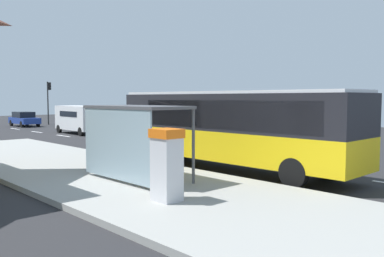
# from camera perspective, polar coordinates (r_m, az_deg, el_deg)

# --- Properties ---
(ground_plane) EXTENTS (56.00, 92.00, 0.04)m
(ground_plane) POSITION_cam_1_polar(r_m,az_deg,el_deg) (28.82, -13.59, -1.75)
(ground_plane) COLOR #262628
(sidewalk_platform) EXTENTS (6.20, 30.00, 0.18)m
(sidewalk_platform) POSITION_cam_1_polar(r_m,az_deg,el_deg) (15.35, -11.93, -6.51)
(sidewalk_platform) COLOR #999993
(sidewalk_platform) RESTS_ON ground
(lane_stripe_seg_1) EXTENTS (0.16, 2.20, 0.01)m
(lane_stripe_seg_1) POSITION_cam_1_polar(r_m,az_deg,el_deg) (17.80, 12.17, -5.31)
(lane_stripe_seg_1) COLOR silver
(lane_stripe_seg_1) RESTS_ON ground
(lane_stripe_seg_2) EXTENTS (0.16, 2.20, 0.01)m
(lane_stripe_seg_2) POSITION_cam_1_polar(r_m,az_deg,el_deg) (20.99, 0.80, -3.77)
(lane_stripe_seg_2) COLOR silver
(lane_stripe_seg_2) RESTS_ON ground
(lane_stripe_seg_3) EXTENTS (0.16, 2.20, 0.01)m
(lane_stripe_seg_3) POSITION_cam_1_polar(r_m,az_deg,el_deg) (24.78, -7.31, -2.57)
(lane_stripe_seg_3) COLOR silver
(lane_stripe_seg_3) RESTS_ON ground
(lane_stripe_seg_4) EXTENTS (0.16, 2.20, 0.01)m
(lane_stripe_seg_4) POSITION_cam_1_polar(r_m,az_deg,el_deg) (28.95, -13.17, -1.66)
(lane_stripe_seg_4) COLOR silver
(lane_stripe_seg_4) RESTS_ON ground
(lane_stripe_seg_5) EXTENTS (0.16, 2.20, 0.01)m
(lane_stripe_seg_5) POSITION_cam_1_polar(r_m,az_deg,el_deg) (33.34, -17.51, -0.98)
(lane_stripe_seg_5) COLOR silver
(lane_stripe_seg_5) RESTS_ON ground
(lane_stripe_seg_6) EXTENTS (0.16, 2.20, 0.01)m
(lane_stripe_seg_6) POSITION_cam_1_polar(r_m,az_deg,el_deg) (37.89, -20.83, -0.46)
(lane_stripe_seg_6) COLOR silver
(lane_stripe_seg_6) RESTS_ON ground
(lane_stripe_seg_7) EXTENTS (0.16, 2.20, 0.01)m
(lane_stripe_seg_7) POSITION_cam_1_polar(r_m,az_deg,el_deg) (42.53, -23.43, -0.05)
(lane_stripe_seg_7) COLOR silver
(lane_stripe_seg_7) RESTS_ON ground
(bus) EXTENTS (2.62, 11.03, 3.21)m
(bus) POSITION_cam_1_polar(r_m,az_deg,el_deg) (16.73, 5.26, 0.50)
(bus) COLOR yellow
(bus) RESTS_ON ground
(white_van) EXTENTS (2.17, 5.26, 2.30)m
(white_van) POSITION_cam_1_polar(r_m,az_deg,el_deg) (35.01, -15.40, 1.50)
(white_van) COLOR white
(white_van) RESTS_ON ground
(sedan_near) EXTENTS (1.91, 4.43, 1.52)m
(sedan_near) POSITION_cam_1_polar(r_m,az_deg,el_deg) (46.03, -22.36, 1.26)
(sedan_near) COLOR navy
(sedan_near) RESTS_ON ground
(ticket_machine) EXTENTS (0.66, 0.76, 1.94)m
(ticket_machine) POSITION_cam_1_polar(r_m,az_deg,el_deg) (10.98, -3.53, -4.99)
(ticket_machine) COLOR silver
(ticket_machine) RESTS_ON sidewalk_platform
(recycling_bin_yellow) EXTENTS (0.52, 0.52, 0.95)m
(recycling_bin_yellow) POSITION_cam_1_polar(r_m,az_deg,el_deg) (17.07, -6.93, -3.45)
(recycling_bin_yellow) COLOR yellow
(recycling_bin_yellow) RESTS_ON sidewalk_platform
(recycling_bin_orange) EXTENTS (0.52, 0.52, 0.95)m
(recycling_bin_orange) POSITION_cam_1_polar(r_m,az_deg,el_deg) (17.63, -8.29, -3.22)
(recycling_bin_orange) COLOR orange
(recycling_bin_orange) RESTS_ON sidewalk_platform
(recycling_bin_blue) EXTENTS (0.52, 0.52, 0.95)m
(recycling_bin_blue) POSITION_cam_1_polar(r_m,az_deg,el_deg) (18.20, -9.56, -3.00)
(recycling_bin_blue) COLOR blue
(recycling_bin_blue) RESTS_ON sidewalk_platform
(traffic_light_near_side) EXTENTS (0.49, 0.28, 4.76)m
(traffic_light_near_side) POSITION_cam_1_polar(r_m,az_deg,el_deg) (48.23, -19.36, 4.30)
(traffic_light_near_side) COLOR #2D2D2D
(traffic_light_near_side) RESTS_ON ground
(bus_shelter) EXTENTS (1.80, 4.00, 2.50)m
(bus_shelter) POSITION_cam_1_polar(r_m,az_deg,el_deg) (13.82, -8.77, 0.73)
(bus_shelter) COLOR #4C4C51
(bus_shelter) RESTS_ON sidewalk_platform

